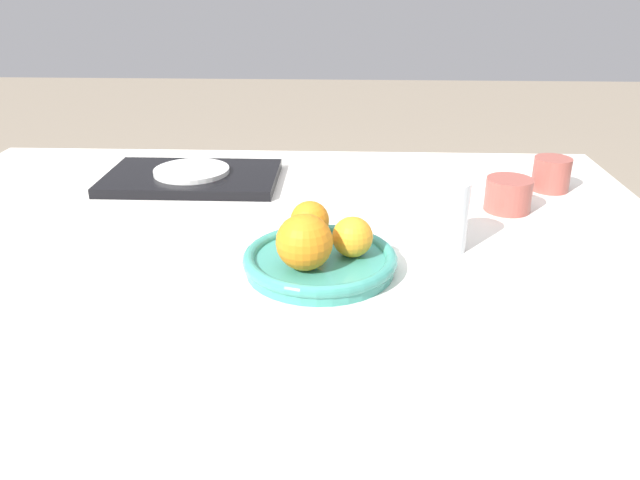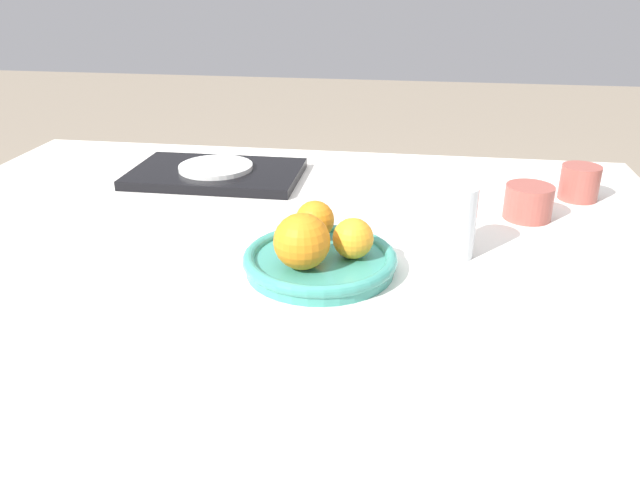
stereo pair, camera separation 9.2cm
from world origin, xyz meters
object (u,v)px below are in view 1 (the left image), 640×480
object	(u,v)px
cup_0	(551,174)
fruit_platter	(320,261)
water_glass	(446,216)
orange_0	(304,242)
side_plate	(192,171)
orange_2	(352,237)
serving_tray	(192,178)
soy_dish	(501,189)
cup_1	(508,195)
orange_1	(310,220)

from	to	relation	value
cup_0	fruit_platter	bearing A→B (deg)	-139.72
water_glass	cup_0	xyz separation A→B (m)	(0.26, 0.30, -0.02)
orange_0	side_plate	bearing A→B (deg)	121.33
orange_0	water_glass	size ratio (longest dim) A/B	0.71
orange_0	side_plate	distance (m)	0.51
orange_2	cup_0	size ratio (longest dim) A/B	0.82
orange_0	cup_0	world-z (taller)	orange_0
serving_tray	soy_dish	xyz separation A→B (m)	(0.64, -0.03, -0.00)
water_glass	side_plate	size ratio (longest dim) A/B	0.73
water_glass	cup_1	distance (m)	0.23
water_glass	cup_1	size ratio (longest dim) A/B	1.35
orange_0	cup_0	distance (m)	0.63
fruit_platter	cup_0	distance (m)	0.59
orange_2	cup_1	world-z (taller)	orange_2
orange_1	cup_1	xyz separation A→B (m)	(0.36, 0.19, -0.02)
orange_0	soy_dish	bearing A→B (deg)	47.26
fruit_platter	soy_dish	xyz separation A→B (m)	(0.35, 0.37, -0.01)
soy_dish	side_plate	bearing A→B (deg)	176.96
orange_0	water_glass	world-z (taller)	water_glass
water_glass	cup_1	bearing A→B (deg)	51.35
orange_0	soy_dish	xyz separation A→B (m)	(0.37, 0.40, -0.06)
orange_0	orange_1	world-z (taller)	orange_0
serving_tray	fruit_platter	bearing A→B (deg)	-54.48
orange_1	soy_dish	distance (m)	0.48
orange_1	orange_2	bearing A→B (deg)	-42.79
side_plate	orange_1	bearing A→B (deg)	-50.94
soy_dish	serving_tray	bearing A→B (deg)	176.96
cup_0	serving_tray	bearing A→B (deg)	178.62
fruit_platter	side_plate	size ratio (longest dim) A/B	1.47
orange_0	orange_1	xyz separation A→B (m)	(0.00, 0.11, -0.01)
fruit_platter	water_glass	xyz separation A→B (m)	(0.20, 0.09, 0.04)
serving_tray	water_glass	bearing A→B (deg)	-33.05
water_glass	cup_0	world-z (taller)	water_glass
serving_tray	soy_dish	size ratio (longest dim) A/B	5.95
fruit_platter	serving_tray	distance (m)	0.49
orange_0	orange_2	bearing A→B (deg)	33.15
orange_0	cup_1	distance (m)	0.47
cup_1	fruit_platter	bearing A→B (deg)	-142.03
cup_0	water_glass	bearing A→B (deg)	-130.75
orange_0	serving_tray	distance (m)	0.51
side_plate	cup_1	xyz separation A→B (m)	(0.63, -0.14, 0.01)
orange_1	soy_dish	size ratio (longest dim) A/B	1.03
fruit_platter	orange_1	size ratio (longest dim) A/B	3.74
orange_2	orange_1	bearing A→B (deg)	137.21
orange_2	serving_tray	world-z (taller)	orange_2
orange_1	orange_2	size ratio (longest dim) A/B	1.01
cup_1	soy_dish	xyz separation A→B (m)	(0.01, 0.10, -0.02)
cup_0	cup_1	distance (m)	0.16
orange_1	soy_dish	world-z (taller)	orange_1
fruit_platter	side_plate	distance (m)	0.49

